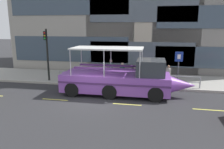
{
  "coord_description": "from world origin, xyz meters",
  "views": [
    {
      "loc": [
        3.91,
        -13.3,
        4.77
      ],
      "look_at": [
        0.97,
        1.97,
        1.3
      ],
      "focal_mm": 34.92,
      "sensor_mm": 36.0,
      "label": 1
    }
  ],
  "objects_px": {
    "parking_sign": "(179,63)",
    "pedestrian_mid_left": "(122,70)",
    "duck_tour_boat": "(123,79)",
    "pedestrian_mid_right": "(111,67)",
    "traffic_light_pole": "(47,50)",
    "pedestrian_near_bow": "(168,72)"
  },
  "relations": [
    {
      "from": "parking_sign",
      "to": "pedestrian_mid_left",
      "type": "xyz_separation_m",
      "value": [
        -4.48,
        0.54,
        -0.85
      ]
    },
    {
      "from": "parking_sign",
      "to": "duck_tour_boat",
      "type": "distance_m",
      "value": 4.85
    },
    {
      "from": "pedestrian_mid_right",
      "to": "duck_tour_boat",
      "type": "bearing_deg",
      "value": -66.45
    },
    {
      "from": "duck_tour_boat",
      "to": "pedestrian_mid_right",
      "type": "xyz_separation_m",
      "value": [
        -1.57,
        3.59,
        0.13
      ]
    },
    {
      "from": "duck_tour_boat",
      "to": "pedestrian_mid_left",
      "type": "height_order",
      "value": "duck_tour_boat"
    },
    {
      "from": "traffic_light_pole",
      "to": "pedestrian_near_bow",
      "type": "distance_m",
      "value": 10.25
    },
    {
      "from": "duck_tour_boat",
      "to": "traffic_light_pole",
      "type": "bearing_deg",
      "value": 162.2
    },
    {
      "from": "traffic_light_pole",
      "to": "duck_tour_boat",
      "type": "bearing_deg",
      "value": -17.8
    },
    {
      "from": "parking_sign",
      "to": "pedestrian_mid_right",
      "type": "bearing_deg",
      "value": 170.09
    },
    {
      "from": "traffic_light_pole",
      "to": "duck_tour_boat",
      "type": "relative_size",
      "value": 0.47
    },
    {
      "from": "pedestrian_near_bow",
      "to": "pedestrian_mid_left",
      "type": "distance_m",
      "value": 3.78
    },
    {
      "from": "pedestrian_mid_right",
      "to": "traffic_light_pole",
      "type": "bearing_deg",
      "value": -164.85
    },
    {
      "from": "traffic_light_pole",
      "to": "duck_tour_boat",
      "type": "distance_m",
      "value": 7.33
    },
    {
      "from": "pedestrian_mid_left",
      "to": "pedestrian_mid_right",
      "type": "relative_size",
      "value": 0.91
    },
    {
      "from": "parking_sign",
      "to": "pedestrian_mid_right",
      "type": "xyz_separation_m",
      "value": [
        -5.56,
        0.97,
        -0.76
      ]
    },
    {
      "from": "pedestrian_near_bow",
      "to": "pedestrian_mid_right",
      "type": "height_order",
      "value": "pedestrian_mid_right"
    },
    {
      "from": "pedestrian_mid_left",
      "to": "pedestrian_mid_right",
      "type": "bearing_deg",
      "value": 158.13
    },
    {
      "from": "traffic_light_pole",
      "to": "pedestrian_mid_right",
      "type": "bearing_deg",
      "value": 15.15
    },
    {
      "from": "parking_sign",
      "to": "duck_tour_boat",
      "type": "relative_size",
      "value": 0.28
    },
    {
      "from": "parking_sign",
      "to": "traffic_light_pole",
      "type": "bearing_deg",
      "value": -177.64
    },
    {
      "from": "traffic_light_pole",
      "to": "parking_sign",
      "type": "distance_m",
      "value": 10.81
    },
    {
      "from": "traffic_light_pole",
      "to": "pedestrian_mid_left",
      "type": "xyz_separation_m",
      "value": [
        6.29,
        0.98,
        -1.69
      ]
    }
  ]
}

